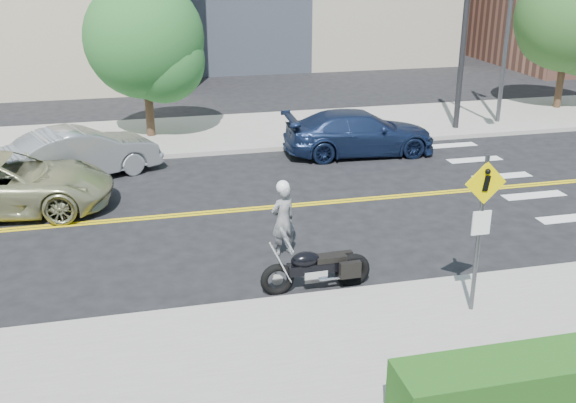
{
  "coord_description": "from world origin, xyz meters",
  "views": [
    {
      "loc": [
        -1.67,
        -16.24,
        6.51
      ],
      "look_at": [
        1.53,
        -2.73,
        1.2
      ],
      "focal_mm": 42.0,
      "sensor_mm": 36.0,
      "label": 1
    }
  ],
  "objects_px": {
    "suv": "(4,184)",
    "motorcyclist": "(283,218)",
    "parked_car_silver": "(81,153)",
    "motorcycle": "(317,258)",
    "pedestrian_sign": "(481,219)",
    "parked_car_blue": "(359,133)"
  },
  "relations": [
    {
      "from": "motorcyclist",
      "to": "parked_car_blue",
      "type": "bearing_deg",
      "value": -140.96
    },
    {
      "from": "pedestrian_sign",
      "to": "motorcycle",
      "type": "xyz_separation_m",
      "value": [
        -2.52,
        1.71,
        -1.29
      ]
    },
    {
      "from": "parked_car_silver",
      "to": "motorcyclist",
      "type": "bearing_deg",
      "value": -167.65
    },
    {
      "from": "pedestrian_sign",
      "to": "motorcyclist",
      "type": "height_order",
      "value": "pedestrian_sign"
    },
    {
      "from": "pedestrian_sign",
      "to": "motorcyclist",
      "type": "relative_size",
      "value": 1.72
    },
    {
      "from": "motorcyclist",
      "to": "motorcycle",
      "type": "distance_m",
      "value": 1.78
    },
    {
      "from": "motorcycle",
      "to": "parked_car_blue",
      "type": "distance_m",
      "value": 9.53
    },
    {
      "from": "suv",
      "to": "motorcyclist",
      "type": "bearing_deg",
      "value": -117.58
    },
    {
      "from": "parked_car_blue",
      "to": "pedestrian_sign",
      "type": "bearing_deg",
      "value": 174.88
    },
    {
      "from": "pedestrian_sign",
      "to": "motorcyclist",
      "type": "distance_m",
      "value": 4.58
    },
    {
      "from": "suv",
      "to": "motorcycle",
      "type": "bearing_deg",
      "value": -125.92
    },
    {
      "from": "pedestrian_sign",
      "to": "motorcycle",
      "type": "distance_m",
      "value": 3.31
    },
    {
      "from": "parked_car_silver",
      "to": "parked_car_blue",
      "type": "height_order",
      "value": "parked_car_silver"
    },
    {
      "from": "pedestrian_sign",
      "to": "suv",
      "type": "height_order",
      "value": "pedestrian_sign"
    },
    {
      "from": "parked_car_silver",
      "to": "pedestrian_sign",
      "type": "bearing_deg",
      "value": -166.22
    },
    {
      "from": "parked_car_silver",
      "to": "parked_car_blue",
      "type": "xyz_separation_m",
      "value": [
        8.8,
        0.4,
        -0.03
      ]
    },
    {
      "from": "motorcyclist",
      "to": "suv",
      "type": "height_order",
      "value": "motorcyclist"
    },
    {
      "from": "motorcyclist",
      "to": "motorcycle",
      "type": "xyz_separation_m",
      "value": [
        0.29,
        -1.74,
        -0.2
      ]
    },
    {
      "from": "pedestrian_sign",
      "to": "parked_car_silver",
      "type": "height_order",
      "value": "pedestrian_sign"
    },
    {
      "from": "parked_car_blue",
      "to": "suv",
      "type": "bearing_deg",
      "value": 107.07
    },
    {
      "from": "pedestrian_sign",
      "to": "parked_car_blue",
      "type": "relative_size",
      "value": 0.6
    },
    {
      "from": "parked_car_silver",
      "to": "motorcycle",
      "type": "bearing_deg",
      "value": -172.19
    }
  ]
}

